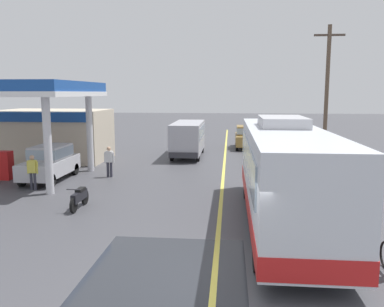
{
  "coord_description": "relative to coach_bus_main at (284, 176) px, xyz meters",
  "views": [
    {
      "loc": [
        0.33,
        -9.27,
        4.56
      ],
      "look_at": [
        -1.5,
        10.0,
        1.6
      ],
      "focal_mm": 37.5,
      "sensor_mm": 36.0,
      "label": 1
    }
  ],
  "objects": [
    {
      "name": "ground",
      "position": [
        -2.22,
        15.51,
        -1.72
      ],
      "size": [
        120.0,
        120.0,
        0.0
      ],
      "primitive_type": "plane",
      "color": "#424247"
    },
    {
      "name": "lane_divider_stripe",
      "position": [
        -2.22,
        10.51,
        -1.72
      ],
      "size": [
        0.16,
        50.0,
        0.01
      ],
      "primitive_type": "cube",
      "color": "#D8CC4C",
      "rests_on": "ground"
    },
    {
      "name": "wet_puddle_patch",
      "position": [
        -3.45,
        -4.34,
        -1.72
      ],
      "size": [
        4.05,
        5.14,
        0.01
      ],
      "primitive_type": "cube",
      "color": "#26282D",
      "rests_on": "ground"
    },
    {
      "name": "coach_bus_main",
      "position": [
        0.0,
        0.0,
        0.0
      ],
      "size": [
        2.6,
        11.04,
        3.69
      ],
      "color": "silver",
      "rests_on": "ground"
    },
    {
      "name": "gas_station_roadside",
      "position": [
        -13.68,
        10.18,
        0.91
      ],
      "size": [
        9.1,
        11.95,
        5.1
      ],
      "color": "#194799",
      "rests_on": "ground"
    },
    {
      "name": "car_at_pump",
      "position": [
        -11.23,
        6.09,
        -0.71
      ],
      "size": [
        1.7,
        4.2,
        1.82
      ],
      "color": "#B2B2B7",
      "rests_on": "ground"
    },
    {
      "name": "minibus_opposing_lane",
      "position": [
        -4.88,
        14.61,
        -0.25
      ],
      "size": [
        2.04,
        6.13,
        2.44
      ],
      "color": "#A5A5AD",
      "rests_on": "ground"
    },
    {
      "name": "motorcycle_parked_forecourt",
      "position": [
        -7.79,
        1.16,
        -1.28
      ],
      "size": [
        0.55,
        1.8,
        0.92
      ],
      "color": "black",
      "rests_on": "ground"
    },
    {
      "name": "pedestrian_near_pump",
      "position": [
        -11.09,
        3.92,
        -0.79
      ],
      "size": [
        0.55,
        0.22,
        1.66
      ],
      "color": "#33333F",
      "rests_on": "ground"
    },
    {
      "name": "pedestrian_by_shop",
      "position": [
        -8.38,
        7.1,
        -0.79
      ],
      "size": [
        0.55,
        0.22,
        1.66
      ],
      "color": "#33333F",
      "rests_on": "ground"
    },
    {
      "name": "car_trailing_behind_bus",
      "position": [
        -0.57,
        19.35,
        -0.71
      ],
      "size": [
        1.7,
        4.2,
        1.82
      ],
      "color": "olive",
      "rests_on": "ground"
    },
    {
      "name": "utility_pole_roadside",
      "position": [
        3.91,
        11.43,
        2.72
      ],
      "size": [
        1.8,
        0.24,
        8.52
      ],
      "color": "brown",
      "rests_on": "ground"
    }
  ]
}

